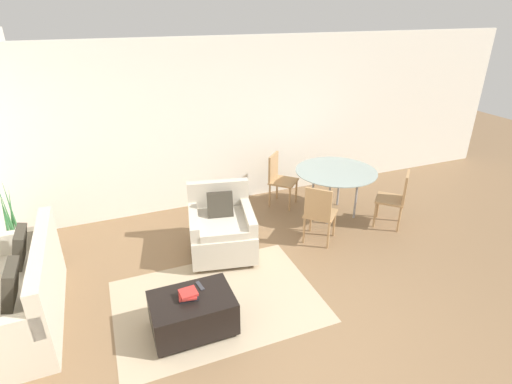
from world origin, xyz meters
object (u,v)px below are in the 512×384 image
at_px(ottoman, 193,312).
at_px(armchair, 222,229).
at_px(couch, 21,297).
at_px(dining_chair_near_right, 397,196).
at_px(dining_chair_near_left, 319,211).
at_px(dining_table, 336,175).
at_px(dining_chair_far_left, 279,176).
at_px(potted_plant, 17,243).
at_px(tv_remote_primary, 200,286).
at_px(book_stack, 188,295).

bearing_deg(ottoman, armchair, 60.86).
bearing_deg(couch, dining_chair_near_right, 2.53).
xyz_separation_m(armchair, dining_chair_near_left, (1.36, -0.29, 0.15)).
relative_size(armchair, dining_table, 0.83).
bearing_deg(armchair, dining_chair_far_left, 38.39).
distance_m(potted_plant, dining_chair_near_right, 5.50).
bearing_deg(armchair, dining_table, 10.95).
bearing_deg(dining_chair_near_right, dining_chair_far_left, 135.00).
xyz_separation_m(dining_table, dining_chair_far_left, (-0.68, 0.68, -0.19)).
relative_size(couch, potted_plant, 1.51).
height_order(ottoman, dining_chair_near_left, dining_chair_near_left).
distance_m(ottoman, potted_plant, 2.92).
distance_m(armchair, tv_remote_primary, 1.31).
xyz_separation_m(couch, tv_remote_primary, (1.81, -0.65, 0.10)).
distance_m(ottoman, dining_table, 3.30).
relative_size(book_stack, dining_chair_near_left, 0.23).
height_order(dining_table, dining_chair_near_left, dining_chair_near_left).
bearing_deg(dining_table, couch, -168.45).
xyz_separation_m(ottoman, dining_chair_near_left, (2.10, 1.03, 0.29)).
relative_size(armchair, book_stack, 5.11).
relative_size(ottoman, dining_table, 0.66).
distance_m(book_stack, dining_chair_near_right, 3.64).
bearing_deg(armchair, ottoman, -119.14).
relative_size(tv_remote_primary, dining_table, 0.13).
height_order(tv_remote_primary, dining_table, dining_table).
bearing_deg(potted_plant, couch, -81.05).
xyz_separation_m(tv_remote_primary, dining_chair_far_left, (1.97, 2.24, 0.09)).
bearing_deg(couch, potted_plant, 98.95).
height_order(ottoman, tv_remote_primary, tv_remote_primary).
distance_m(ottoman, dining_chair_near_right, 3.63).
relative_size(armchair, dining_chair_far_left, 1.20).
height_order(couch, armchair, couch).
bearing_deg(couch, armchair, 12.06).
relative_size(couch, dining_chair_near_left, 1.96).
relative_size(potted_plant, dining_chair_near_right, 1.30).
xyz_separation_m(couch, ottoman, (1.67, -0.81, -0.10)).
bearing_deg(book_stack, dining_chair_near_left, 25.66).
xyz_separation_m(armchair, dining_chair_far_left, (1.36, 1.08, 0.15)).
bearing_deg(potted_plant, ottoman, -49.53).
relative_size(potted_plant, dining_chair_far_left, 1.30).
distance_m(dining_chair_near_right, dining_chair_far_left, 1.93).
height_order(armchair, book_stack, armchair).
bearing_deg(dining_chair_far_left, potted_plant, -177.49).
bearing_deg(dining_table, potted_plant, 173.80).
bearing_deg(potted_plant, dining_chair_near_left, -16.60).
bearing_deg(armchair, tv_remote_primary, -117.42).
relative_size(tv_remote_primary, dining_chair_far_left, 0.18).
bearing_deg(tv_remote_primary, dining_table, 30.50).
bearing_deg(book_stack, ottoman, -21.06).
distance_m(tv_remote_primary, dining_chair_far_left, 2.99).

